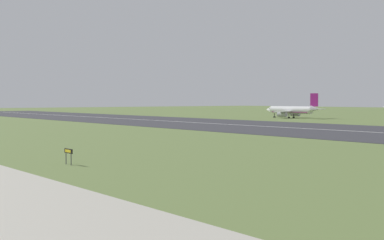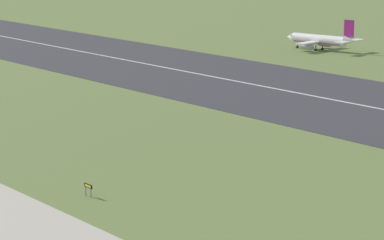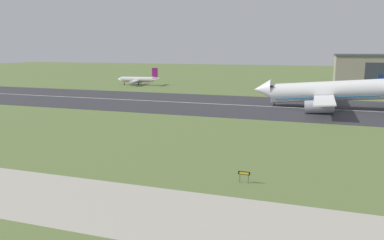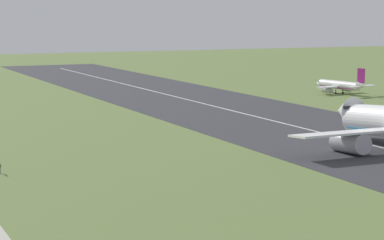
# 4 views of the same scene
# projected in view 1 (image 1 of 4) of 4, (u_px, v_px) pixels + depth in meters

# --- Properties ---
(ground_plane) EXTENTS (755.48, 755.48, 0.00)m
(ground_plane) POSITION_uv_depth(u_px,v_px,m) (170.00, 151.00, 70.41)
(ground_plane) COLOR olive
(airplane_parked_centre) EXTENTS (23.11, 17.91, 9.09)m
(airplane_parked_centre) POSITION_uv_depth(u_px,v_px,m) (292.00, 110.00, 197.76)
(airplane_parked_centre) COLOR white
(airplane_parked_centre) RESTS_ON ground_plane
(runway_sign) EXTENTS (1.73, 0.13, 1.68)m
(runway_sign) POSITION_uv_depth(u_px,v_px,m) (68.00, 152.00, 55.95)
(runway_sign) COLOR #4C4C51
(runway_sign) RESTS_ON ground_plane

